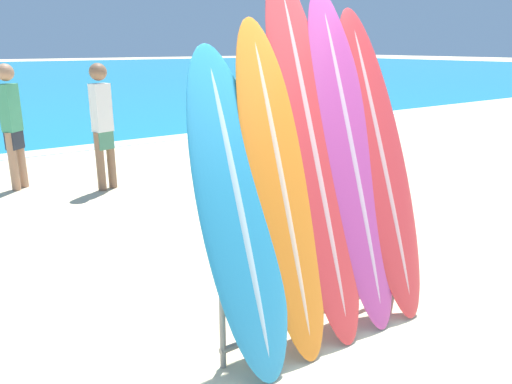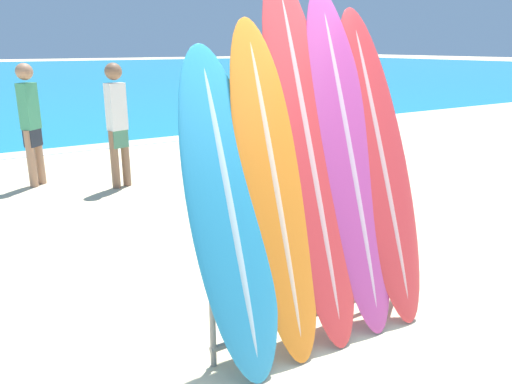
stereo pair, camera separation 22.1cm
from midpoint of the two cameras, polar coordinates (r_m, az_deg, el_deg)
name	(u,v)px [view 1 (the left image)]	position (r m, az deg, el deg)	size (l,w,h in m)	color
surfboard_rack	(320,271)	(3.62, 5.62, -9.05)	(1.69, 0.04, 0.83)	gray
surfboard_slot_0	(239,213)	(3.08, -4.07, -2.39)	(0.55, 0.79, 2.03)	teal
surfboard_slot_1	(281,190)	(3.25, 0.95, 0.22)	(0.50, 0.80, 2.19)	orange
surfboard_slot_2	(313,157)	(3.46, 4.77, 3.99)	(0.54, 0.93, 2.52)	red
surfboard_slot_3	(351,159)	(3.68, 9.11, 3.71)	(0.54, 0.90, 2.41)	#B23D8E
surfboard_slot_4	(380,162)	(3.89, 12.41, 3.32)	(0.55, 0.92, 2.29)	red
person_near_water	(102,122)	(7.38, -17.99, 7.58)	(0.29, 0.24, 1.77)	#846047
person_mid_beach	(12,122)	(7.88, -26.86, 7.11)	(0.30, 0.29, 1.77)	#A87A5B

